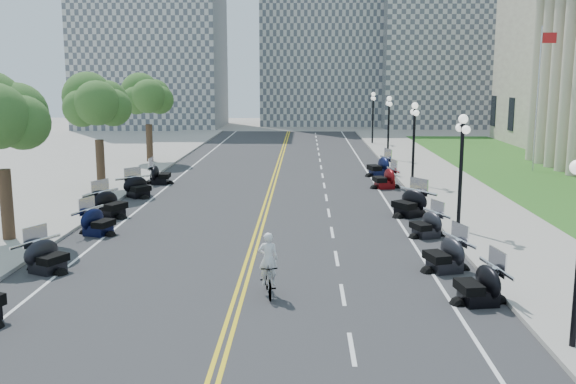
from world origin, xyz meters
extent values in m
plane|color=gray|center=(0.00, 0.00, 0.00)|extent=(160.00, 160.00, 0.00)
cube|color=#333335|center=(0.00, 10.00, 0.00)|extent=(16.00, 90.00, 0.01)
cube|color=yellow|center=(-0.12, 10.00, 0.01)|extent=(0.12, 90.00, 0.00)
cube|color=yellow|center=(0.12, 10.00, 0.01)|extent=(0.12, 90.00, 0.00)
cube|color=white|center=(6.40, 10.00, 0.01)|extent=(0.12, 90.00, 0.00)
cube|color=white|center=(-6.40, 10.00, 0.01)|extent=(0.12, 90.00, 0.00)
cube|color=white|center=(3.20, -8.00, 0.01)|extent=(0.12, 2.00, 0.00)
cube|color=white|center=(3.20, -4.00, 0.01)|extent=(0.12, 2.00, 0.00)
cube|color=white|center=(3.20, 0.00, 0.01)|extent=(0.12, 2.00, 0.00)
cube|color=white|center=(3.20, 4.00, 0.01)|extent=(0.12, 2.00, 0.00)
cube|color=white|center=(3.20, 8.00, 0.01)|extent=(0.12, 2.00, 0.00)
cube|color=white|center=(3.20, 12.00, 0.01)|extent=(0.12, 2.00, 0.00)
cube|color=white|center=(3.20, 16.00, 0.01)|extent=(0.12, 2.00, 0.00)
cube|color=white|center=(3.20, 20.00, 0.01)|extent=(0.12, 2.00, 0.00)
cube|color=white|center=(3.20, 24.00, 0.01)|extent=(0.12, 2.00, 0.00)
cube|color=white|center=(3.20, 28.00, 0.01)|extent=(0.12, 2.00, 0.00)
cube|color=white|center=(3.20, 32.00, 0.01)|extent=(0.12, 2.00, 0.00)
cube|color=white|center=(3.20, 36.00, 0.01)|extent=(0.12, 2.00, 0.00)
cube|color=white|center=(3.20, 40.00, 0.01)|extent=(0.12, 2.00, 0.00)
cube|color=white|center=(3.20, 44.00, 0.01)|extent=(0.12, 2.00, 0.00)
cube|color=white|center=(3.20, 48.00, 0.01)|extent=(0.12, 2.00, 0.00)
cube|color=white|center=(3.20, 52.00, 0.01)|extent=(0.12, 2.00, 0.00)
cube|color=#9E9991|center=(10.50, 10.00, 0.07)|extent=(5.00, 90.00, 0.15)
cube|color=#9E9991|center=(-10.50, 10.00, 0.07)|extent=(5.00, 90.00, 0.15)
cube|color=#356023|center=(17.50, 18.00, 0.05)|extent=(9.00, 60.00, 0.10)
cube|color=gray|center=(-18.00, 62.00, 13.00)|extent=(18.00, 14.00, 26.00)
cube|color=gray|center=(4.00, 68.00, 15.00)|extent=(16.00, 12.00, 30.00)
cube|color=gray|center=(22.00, 65.00, 11.00)|extent=(20.00, 14.00, 22.00)
imported|color=#A51414|center=(0.90, -4.14, 0.52)|extent=(0.74, 1.80, 1.05)
imported|color=beige|center=(0.90, -4.14, 1.88)|extent=(0.60, 0.40, 1.66)
camera|label=1|loc=(2.02, -22.98, 6.68)|focal=40.00mm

